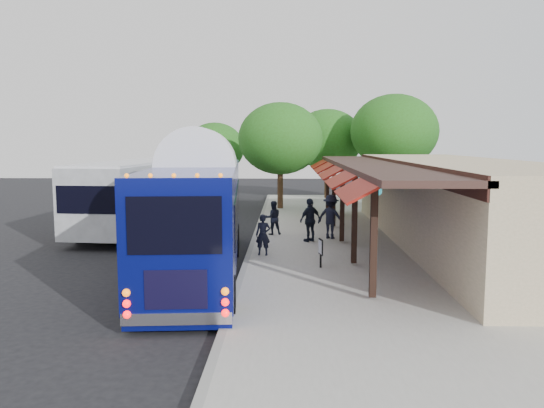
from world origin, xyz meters
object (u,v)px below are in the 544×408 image
(ped_c, at_px, (310,220))
(ped_b, at_px, (273,218))
(city_bus, at_px, (143,190))
(ped_d, at_px, (331,217))
(ped_a, at_px, (263,235))
(sign_board, at_px, (321,248))
(coach_bus, at_px, (198,211))

(ped_c, bearing_deg, ped_b, -83.47)
(city_bus, xyz_separation_m, ped_c, (8.31, -4.53, -0.81))
(ped_c, relative_size, ped_d, 0.96)
(city_bus, distance_m, ped_a, 9.76)
(city_bus, height_order, ped_d, city_bus)
(ped_a, bearing_deg, ped_b, 93.41)
(ped_d, bearing_deg, sign_board, 108.20)
(ped_d, bearing_deg, ped_a, 77.65)
(ped_a, bearing_deg, coach_bus, -127.66)
(ped_d, xyz_separation_m, sign_board, (-0.78, -5.45, -0.30))
(coach_bus, distance_m, ped_b, 6.97)
(city_bus, xyz_separation_m, ped_b, (6.69, -2.88, -0.96))
(ped_c, xyz_separation_m, sign_board, (0.15, -4.69, -0.26))
(coach_bus, bearing_deg, ped_a, 41.06)
(coach_bus, distance_m, city_bus, 10.34)
(coach_bus, relative_size, sign_board, 12.42)
(ped_a, relative_size, sign_board, 1.56)
(coach_bus, xyz_separation_m, sign_board, (4.07, 0.14, -1.25))
(ped_b, xyz_separation_m, sign_board, (1.76, -6.35, -0.11))
(coach_bus, relative_size, ped_a, 7.95)
(city_bus, bearing_deg, ped_b, -18.71)
(ped_a, bearing_deg, sign_board, -37.46)
(coach_bus, xyz_separation_m, ped_c, (3.92, 4.83, -0.99))
(ped_b, distance_m, sign_board, 6.59)
(coach_bus, height_order, sign_board, coach_bus)
(ped_a, relative_size, ped_c, 0.83)
(ped_b, height_order, ped_d, ped_d)
(coach_bus, relative_size, ped_d, 6.33)
(ped_c, height_order, ped_d, ped_d)
(ped_c, bearing_deg, coach_bus, 13.12)
(ped_a, height_order, ped_b, ped_b)
(ped_b, relative_size, sign_board, 1.58)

